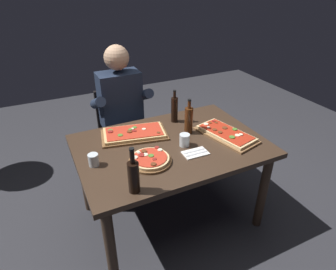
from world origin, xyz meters
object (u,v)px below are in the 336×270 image
(pizza_rectangular_front, at_px, (134,134))
(pizza_rectangular_left, at_px, (226,134))
(pizza_round_far, at_px, (150,160))
(oil_bottle_amber, at_px, (134,176))
(dining_table, at_px, (171,154))
(diner_chair, at_px, (121,128))
(vinegar_bottle_green, at_px, (189,120))
(seated_diner, at_px, (122,110))
(wine_bottle_dark, at_px, (174,109))
(tumbler_far_side, at_px, (93,160))
(tumbler_near_camera, at_px, (185,140))

(pizza_rectangular_front, distance_m, pizza_rectangular_left, 0.72)
(pizza_round_far, xyz_separation_m, oil_bottle_amber, (-0.20, -0.23, 0.09))
(dining_table, bearing_deg, pizza_round_far, -146.75)
(diner_chair, bearing_deg, vinegar_bottle_green, -65.54)
(dining_table, bearing_deg, seated_diner, 101.07)
(pizza_round_far, relative_size, vinegar_bottle_green, 1.02)
(wine_bottle_dark, distance_m, diner_chair, 0.73)
(oil_bottle_amber, bearing_deg, tumbler_far_side, 113.20)
(wine_bottle_dark, distance_m, seated_diner, 0.54)
(wine_bottle_dark, relative_size, tumbler_far_side, 3.36)
(dining_table, distance_m, pizza_rectangular_left, 0.46)
(pizza_rectangular_front, height_order, wine_bottle_dark, wine_bottle_dark)
(pizza_rectangular_left, xyz_separation_m, tumbler_near_camera, (-0.36, 0.02, 0.03))
(pizza_rectangular_left, xyz_separation_m, diner_chair, (-0.59, 0.94, -0.27))
(wine_bottle_dark, bearing_deg, diner_chair, 122.00)
(pizza_rectangular_front, relative_size, oil_bottle_amber, 1.85)
(pizza_rectangular_left, bearing_deg, vinegar_bottle_green, 143.39)
(tumbler_far_side, bearing_deg, wine_bottle_dark, 23.93)
(dining_table, relative_size, seated_diner, 1.05)
(oil_bottle_amber, bearing_deg, diner_chair, 77.03)
(tumbler_far_side, bearing_deg, pizza_rectangular_left, -3.29)
(pizza_rectangular_front, bearing_deg, diner_chair, 84.09)
(pizza_rectangular_left, relative_size, wine_bottle_dark, 1.88)
(pizza_round_far, xyz_separation_m, wine_bottle_dark, (0.42, 0.47, 0.10))
(vinegar_bottle_green, distance_m, tumbler_far_side, 0.80)
(wine_bottle_dark, height_order, seated_diner, seated_diner)
(pizza_rectangular_front, xyz_separation_m, tumbler_near_camera, (0.29, -0.30, 0.03))
(diner_chair, relative_size, seated_diner, 0.65)
(seated_diner, bearing_deg, wine_bottle_dark, -51.14)
(dining_table, height_order, pizza_rectangular_left, pizza_rectangular_left)
(pizza_rectangular_front, bearing_deg, dining_table, -48.35)
(pizza_rectangular_left, bearing_deg, pizza_round_far, -174.09)
(tumbler_far_side, distance_m, diner_chair, 1.03)
(vinegar_bottle_green, bearing_deg, dining_table, -154.95)
(tumbler_far_side, bearing_deg, dining_table, 2.36)
(dining_table, height_order, diner_chair, diner_chair)
(pizza_rectangular_front, bearing_deg, tumbler_far_side, -145.65)
(dining_table, bearing_deg, oil_bottle_amber, -137.97)
(wine_bottle_dark, xyz_separation_m, seated_diner, (-0.33, 0.41, -0.11))
(diner_chair, bearing_deg, dining_table, -80.45)
(oil_bottle_amber, xyz_separation_m, diner_chair, (0.29, 1.24, -0.36))
(vinegar_bottle_green, bearing_deg, pizza_rectangular_left, -36.61)
(pizza_round_far, height_order, seated_diner, seated_diner)
(pizza_round_far, xyz_separation_m, tumbler_near_camera, (0.31, 0.09, 0.03))
(pizza_round_far, distance_m, wine_bottle_dark, 0.64)
(diner_chair, bearing_deg, pizza_rectangular_left, -58.06)
(vinegar_bottle_green, relative_size, tumbler_near_camera, 3.08)
(pizza_rectangular_left, bearing_deg, wine_bottle_dark, 121.86)
(tumbler_near_camera, bearing_deg, diner_chair, 103.66)
(vinegar_bottle_green, height_order, seated_diner, seated_diner)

